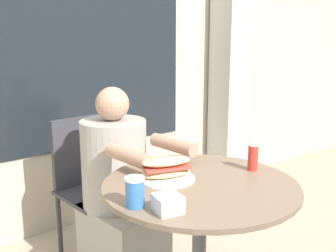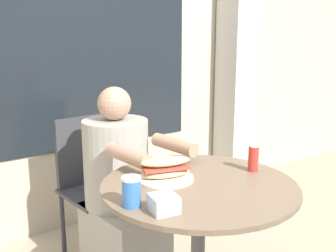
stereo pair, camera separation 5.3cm
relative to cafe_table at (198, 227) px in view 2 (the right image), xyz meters
name	(u,v)px [view 2 (the right image)]	position (x,y,z in m)	size (l,w,h in m)	color
storefront_wall	(61,27)	(0.00, 1.43, 0.84)	(8.00, 0.09, 2.80)	#B7A88E
lattice_pillar	(237,53)	(1.46, 1.25, 0.64)	(0.25, 0.25, 2.40)	#B2ADA3
cafe_table	(198,227)	(0.00, 0.00, 0.00)	(0.80, 0.80, 0.75)	brown
diner_chair	(91,175)	(-0.06, 0.94, -0.03)	(0.41, 0.41, 0.87)	#333338
seated_diner	(121,202)	(-0.04, 0.59, -0.09)	(0.39, 0.63, 1.09)	gray
sandwich_on_plate	(166,170)	(-0.08, 0.12, 0.24)	(0.24, 0.24, 0.10)	white
drink_cup	(131,191)	(-0.34, -0.03, 0.25)	(0.07, 0.07, 0.11)	#336BB7
napkin_box	(164,204)	(-0.27, -0.13, 0.23)	(0.11, 0.11, 0.06)	silver
condiment_bottle	(253,156)	(0.29, -0.02, 0.27)	(0.05, 0.05, 0.15)	red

